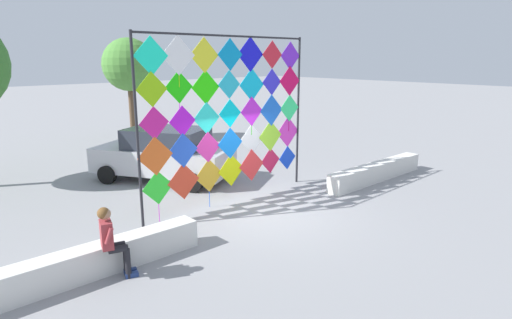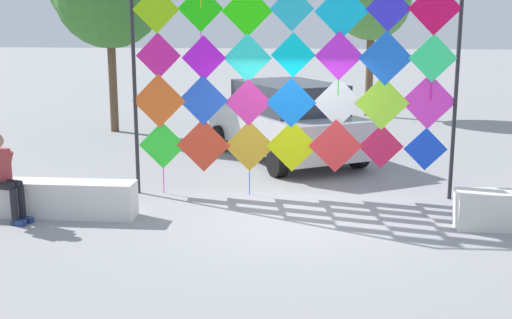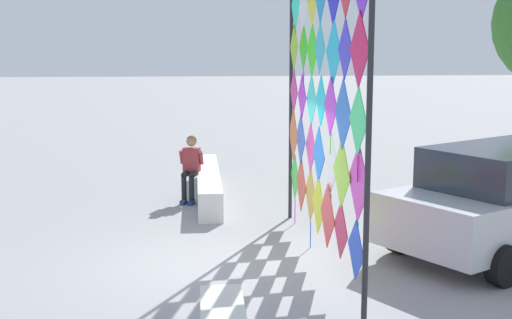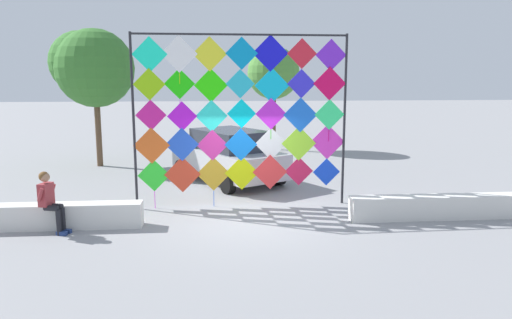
{
  "view_description": "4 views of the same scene",
  "coord_description": "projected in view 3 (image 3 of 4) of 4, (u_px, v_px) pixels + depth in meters",
  "views": [
    {
      "loc": [
        -7.48,
        -7.89,
        4.09
      ],
      "look_at": [
        0.2,
        0.61,
        1.33
      ],
      "focal_mm": 30.08,
      "sensor_mm": 36.0,
      "label": 1
    },
    {
      "loc": [
        0.38,
        -10.32,
        3.2
      ],
      "look_at": [
        -0.63,
        0.4,
        0.88
      ],
      "focal_mm": 46.31,
      "sensor_mm": 36.0,
      "label": 2
    },
    {
      "loc": [
        10.62,
        -0.52,
        3.46
      ],
      "look_at": [
        -0.61,
        0.45,
        1.57
      ],
      "focal_mm": 49.72,
      "sensor_mm": 36.0,
      "label": 3
    },
    {
      "loc": [
        -0.78,
        -11.53,
        3.53
      ],
      "look_at": [
        0.24,
        0.32,
        1.48
      ],
      "focal_mm": 33.71,
      "sensor_mm": 36.0,
      "label": 4
    }
  ],
  "objects": [
    {
      "name": "kite_display_rack",
      "position": [
        320.0,
        96.0,
        10.81
      ],
      "size": [
        5.78,
        0.19,
        4.72
      ],
      "color": "#232328",
      "rests_on": "ground"
    },
    {
      "name": "seated_vendor",
      "position": [
        191.0,
        163.0,
        15.31
      ],
      "size": [
        0.67,
        0.55,
        1.44
      ],
      "color": "black",
      "rests_on": "ground"
    },
    {
      "name": "plaza_ledge_left",
      "position": [
        208.0,
        184.0,
        15.81
      ],
      "size": [
        4.75,
        0.48,
        0.59
      ],
      "primitive_type": "cube",
      "color": "silver",
      "rests_on": "ground"
    },
    {
      "name": "ground",
      "position": [
        231.0,
        265.0,
        11.05
      ],
      "size": [
        120.0,
        120.0,
        0.0
      ],
      "primitive_type": "plane",
      "color": "gray"
    },
    {
      "name": "parked_car",
      "position": [
        511.0,
        199.0,
        11.62
      ],
      "size": [
        4.02,
        4.94,
        1.78
      ],
      "color": "#B7B7BC",
      "rests_on": "ground"
    }
  ]
}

